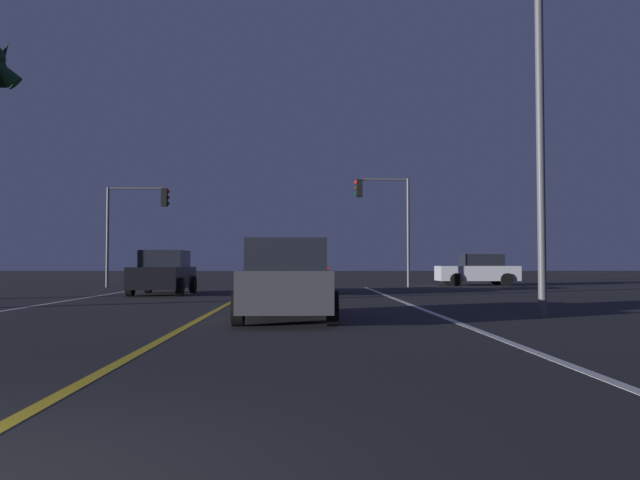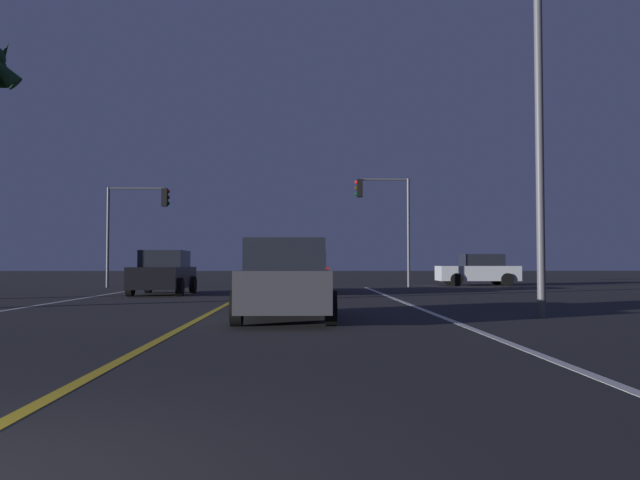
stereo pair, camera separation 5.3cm
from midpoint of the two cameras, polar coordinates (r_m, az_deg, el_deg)
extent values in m
cube|color=silver|center=(14.50, 10.99, -6.80)|extent=(0.16, 34.50, 0.01)
cube|color=gold|center=(14.34, -10.47, -6.86)|extent=(0.16, 34.50, 0.01)
cylinder|color=black|center=(34.36, 12.25, -3.50)|extent=(0.68, 0.22, 0.68)
cylinder|color=black|center=(36.11, 11.57, -3.44)|extent=(0.68, 0.22, 0.68)
cylinder|color=black|center=(35.10, 16.54, -3.43)|extent=(0.68, 0.22, 0.68)
cylinder|color=black|center=(36.81, 15.67, -3.38)|extent=(0.68, 0.22, 0.68)
cube|color=#B7BABF|center=(35.56, 14.01, -2.92)|extent=(4.30, 1.80, 0.80)
cube|color=black|center=(35.63, 14.39, -1.76)|extent=(2.10, 1.60, 0.64)
cube|color=red|center=(35.61, 17.53, -2.73)|extent=(0.08, 0.24, 0.16)
cube|color=red|center=(36.75, 16.92, -2.71)|extent=(0.08, 0.24, 0.16)
cylinder|color=black|center=(26.64, -3.25, -3.96)|extent=(0.22, 0.68, 0.68)
cylinder|color=black|center=(26.65, 0.63, -3.96)|extent=(0.22, 0.68, 0.68)
cylinder|color=black|center=(23.95, -3.46, -4.17)|extent=(0.22, 0.68, 0.68)
cylinder|color=black|center=(23.95, 0.86, -4.17)|extent=(0.22, 0.68, 0.68)
cube|color=maroon|center=(25.27, -1.30, -3.34)|extent=(1.80, 4.30, 0.80)
cube|color=black|center=(25.02, -1.30, -1.70)|extent=(1.60, 2.10, 0.64)
cube|color=red|center=(23.18, -2.77, -3.20)|extent=(0.24, 0.08, 0.16)
cube|color=red|center=(23.18, 0.20, -3.20)|extent=(0.24, 0.08, 0.16)
cylinder|color=black|center=(14.93, -6.31, -5.40)|extent=(0.22, 0.68, 0.68)
cylinder|color=black|center=(14.88, 0.64, -5.42)|extent=(0.22, 0.68, 0.68)
cylinder|color=black|center=(12.24, -7.39, -6.11)|extent=(0.22, 0.68, 0.68)
cylinder|color=black|center=(12.19, 1.11, -6.15)|extent=(0.22, 0.68, 0.68)
cube|color=#38383D|center=(13.51, -2.98, -4.39)|extent=(1.80, 4.30, 0.80)
cube|color=black|center=(13.25, -3.00, -1.32)|extent=(1.60, 2.10, 0.64)
cube|color=red|center=(11.45, -6.27, -4.29)|extent=(0.24, 0.08, 0.16)
cube|color=red|center=(11.41, -0.23, -4.31)|extent=(0.24, 0.08, 0.16)
cylinder|color=black|center=(23.64, -12.43, -4.15)|extent=(0.22, 0.68, 0.68)
cylinder|color=black|center=(24.05, -16.65, -4.07)|extent=(0.22, 0.68, 0.68)
cylinder|color=black|center=(26.29, -11.31, -3.95)|extent=(0.22, 0.68, 0.68)
cylinder|color=black|center=(26.66, -15.13, -3.89)|extent=(0.22, 0.68, 0.68)
cube|color=black|center=(25.13, -13.85, -3.28)|extent=(1.80, 4.30, 0.80)
cube|color=black|center=(25.37, -13.72, -1.65)|extent=(1.60, 2.10, 0.64)
cube|color=red|center=(27.07, -11.66, -3.00)|extent=(0.24, 0.08, 0.16)
cube|color=red|center=(27.31, -14.14, -2.97)|extent=(0.24, 0.08, 0.16)
cylinder|color=#4C4C51|center=(32.34, 8.01, 0.66)|extent=(0.14, 0.14, 5.51)
cylinder|color=#4C4C51|center=(32.41, 5.83, 5.45)|extent=(2.47, 0.10, 0.10)
cube|color=black|center=(32.22, 3.64, 4.68)|extent=(0.28, 0.36, 0.90)
sphere|color=red|center=(32.24, 3.36, 5.21)|extent=(0.20, 0.20, 0.20)
sphere|color=#3C2706|center=(32.21, 3.36, 4.68)|extent=(0.20, 0.20, 0.20)
sphere|color=#063816|center=(32.17, 3.36, 4.15)|extent=(0.20, 0.20, 0.20)
cylinder|color=#4C4C51|center=(33.36, -18.51, 0.24)|extent=(0.14, 0.14, 5.02)
cylinder|color=#4C4C51|center=(33.16, -16.13, 4.49)|extent=(2.81, 0.10, 0.10)
cube|color=black|center=(32.79, -13.75, 3.75)|extent=(0.28, 0.36, 0.90)
sphere|color=red|center=(32.78, -13.47, 4.27)|extent=(0.20, 0.20, 0.20)
sphere|color=#3C2706|center=(32.75, -13.48, 3.75)|extent=(0.20, 0.20, 0.20)
sphere|color=#063816|center=(32.72, -13.48, 3.23)|extent=(0.20, 0.20, 0.20)
cylinder|color=#4C4C51|center=(15.02, 19.24, 8.61)|extent=(0.18, 0.18, 7.92)
cone|color=#19381E|center=(24.95, -26.75, 14.08)|extent=(0.61, 1.39, 1.65)
camera|label=1|loc=(0.03, -91.46, 0.05)|focal=35.56mm
camera|label=2|loc=(0.03, 88.54, -0.05)|focal=35.56mm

